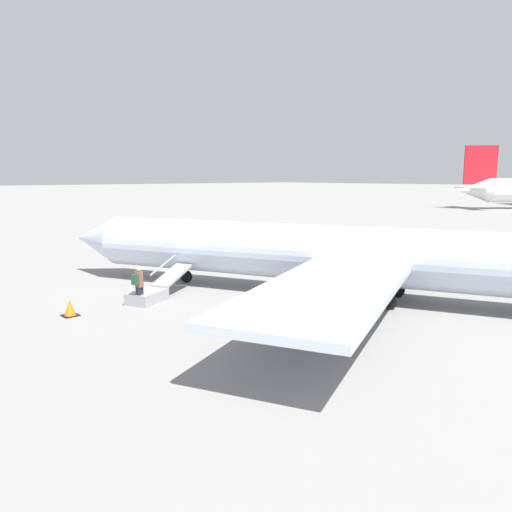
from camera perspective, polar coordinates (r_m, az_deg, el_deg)
name	(u,v)px	position (r m, az deg, el deg)	size (l,w,h in m)	color
ground_plane	(338,297)	(23.21, 9.32, -4.70)	(600.00, 600.00, 0.00)	gray
airplane_main	(360,255)	(22.60, 11.79, 0.10)	(29.47, 23.16, 6.79)	silver
boarding_stairs	(152,292)	(22.83, -11.75, -4.04)	(2.56, 4.08, 1.69)	#99999E
passenger	(139,283)	(21.72, -13.25, -3.06)	(0.45, 0.57, 1.74)	#23232D
traffic_cone_near_stairs	(70,308)	(21.22, -20.49, -5.61)	(0.61, 0.61, 0.67)	black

